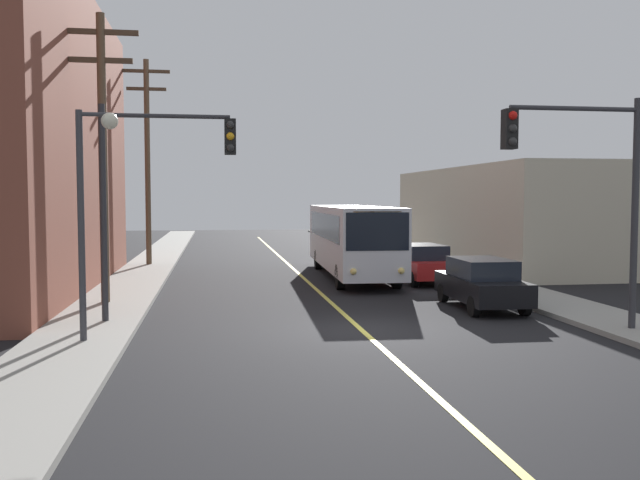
% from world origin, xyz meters
% --- Properties ---
extents(ground_plane, '(120.00, 120.00, 0.00)m').
position_xyz_m(ground_plane, '(0.00, 0.00, 0.00)').
color(ground_plane, black).
extents(sidewalk_left, '(2.50, 90.00, 0.15)m').
position_xyz_m(sidewalk_left, '(-7.25, 10.00, 0.07)').
color(sidewalk_left, gray).
rests_on(sidewalk_left, ground).
extents(sidewalk_right, '(2.50, 90.00, 0.15)m').
position_xyz_m(sidewalk_right, '(7.25, 10.00, 0.07)').
color(sidewalk_right, gray).
rests_on(sidewalk_right, ground).
extents(lane_stripe_center, '(0.16, 60.00, 0.01)m').
position_xyz_m(lane_stripe_center, '(0.00, 15.00, 0.01)').
color(lane_stripe_center, '#D8CC4C').
rests_on(lane_stripe_center, ground).
extents(building_right_warehouse, '(12.00, 18.77, 5.20)m').
position_xyz_m(building_right_warehouse, '(14.49, 17.69, 2.60)').
color(building_right_warehouse, beige).
rests_on(building_right_warehouse, ground).
extents(city_bus, '(3.00, 12.23, 3.20)m').
position_xyz_m(city_bus, '(2.20, 12.43, 1.82)').
color(city_bus, silver).
rests_on(city_bus, ground).
extents(parked_car_black, '(1.90, 4.44, 1.62)m').
position_xyz_m(parked_car_black, '(4.61, 3.05, 0.84)').
color(parked_car_black, black).
rests_on(parked_car_black, ground).
extents(parked_car_red, '(1.90, 4.44, 1.62)m').
position_xyz_m(parked_car_red, '(4.73, 9.95, 0.84)').
color(parked_car_red, maroon).
rests_on(parked_car_red, ground).
extents(utility_pole_near, '(2.40, 0.28, 9.37)m').
position_xyz_m(utility_pole_near, '(-7.49, 5.33, 5.32)').
color(utility_pole_near, brown).
rests_on(utility_pole_near, sidewalk_left).
extents(utility_pole_mid, '(2.40, 0.28, 10.52)m').
position_xyz_m(utility_pole_mid, '(-7.32, 18.53, 5.92)').
color(utility_pole_mid, brown).
rests_on(utility_pole_mid, sidewalk_left).
extents(traffic_signal_left_corner, '(3.75, 0.48, 6.00)m').
position_xyz_m(traffic_signal_left_corner, '(-5.41, 1.74, 4.30)').
color(traffic_signal_left_corner, '#2D2D33').
rests_on(traffic_signal_left_corner, sidewalk_left).
extents(traffic_signal_right_corner, '(3.75, 0.48, 6.00)m').
position_xyz_m(traffic_signal_right_corner, '(5.41, -1.48, 4.30)').
color(traffic_signal_right_corner, '#2D2D33').
rests_on(traffic_signal_right_corner, sidewalk_right).
extents(street_lamp_left, '(0.98, 0.40, 5.50)m').
position_xyz_m(street_lamp_left, '(-6.83, -0.91, 3.74)').
color(street_lamp_left, '#38383D').
rests_on(street_lamp_left, sidewalk_left).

